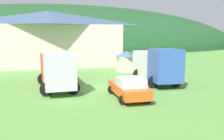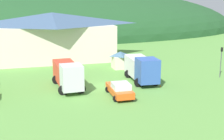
% 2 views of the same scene
% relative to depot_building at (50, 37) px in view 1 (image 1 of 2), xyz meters
% --- Properties ---
extents(ground_plane, '(200.00, 200.00, 0.00)m').
position_rel_depot_building_xyz_m(ground_plane, '(3.78, -18.07, -4.17)').
color(ground_plane, '#5B9342').
extents(forested_hill_backdrop, '(121.66, 60.00, 26.66)m').
position_rel_depot_building_xyz_m(forested_hill_backdrop, '(3.78, 43.62, -4.17)').
color(forested_hill_backdrop, '#1E4723').
rests_on(forested_hill_backdrop, ground).
extents(depot_building, '(21.43, 11.02, 8.09)m').
position_rel_depot_building_xyz_m(depot_building, '(0.00, 0.00, 0.00)').
color(depot_building, beige).
rests_on(depot_building, ground).
extents(play_shed_cream, '(2.44, 2.35, 2.60)m').
position_rel_depot_building_xyz_m(play_shed_cream, '(9.12, -9.41, -2.83)').
color(play_shed_cream, beige).
rests_on(play_shed_cream, ground).
extents(tow_truck_silver, '(3.36, 7.93, 3.35)m').
position_rel_depot_building_xyz_m(tow_truck_silver, '(0.02, -17.80, -2.39)').
color(tow_truck_silver, silver).
rests_on(tow_truck_silver, ground).
extents(box_truck_blue, '(3.43, 7.56, 3.44)m').
position_rel_depot_building_xyz_m(box_truck_blue, '(9.49, -17.47, -2.32)').
color(box_truck_blue, '#3356AD').
rests_on(box_truck_blue, ground).
extents(service_pickup_orange, '(2.44, 4.98, 1.66)m').
position_rel_depot_building_xyz_m(service_pickup_orange, '(5.03, -22.49, -3.34)').
color(service_pickup_orange, '#EA531B').
rests_on(service_pickup_orange, ground).
extents(traffic_cone_near_pickup, '(0.36, 0.36, 0.47)m').
position_rel_depot_building_xyz_m(traffic_cone_near_pickup, '(1.70, -15.25, -4.17)').
color(traffic_cone_near_pickup, orange).
rests_on(traffic_cone_near_pickup, ground).
extents(traffic_cone_mid_row, '(0.36, 0.36, 0.45)m').
position_rel_depot_building_xyz_m(traffic_cone_mid_row, '(10.90, -20.21, -4.17)').
color(traffic_cone_mid_row, orange).
rests_on(traffic_cone_mid_row, ground).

